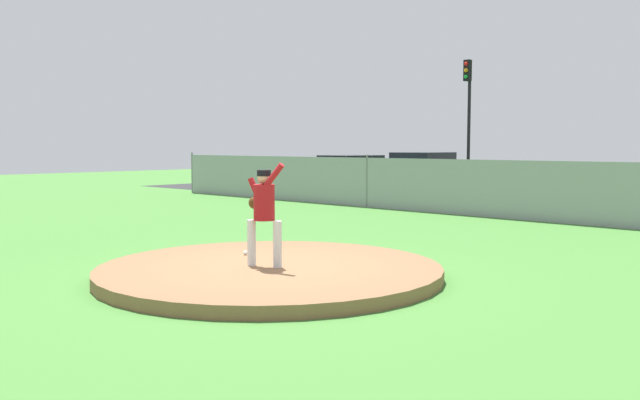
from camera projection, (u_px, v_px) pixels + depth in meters
name	position (u px, v px, depth m)	size (l,w,h in m)	color
ground_plane	(476.00, 238.00, 14.61)	(80.00, 80.00, 0.00)	#427A33
asphalt_strip	(622.00, 211.00, 20.71)	(44.00, 7.00, 0.01)	#2B2B2D
pitchers_mound	(270.00, 271.00, 10.30)	(5.26, 5.26, 0.18)	brown
pitcher_youth	(264.00, 207.00, 10.12)	(0.78, 0.32, 1.58)	silver
baseball	(245.00, 253.00, 11.25)	(0.07, 0.07, 0.07)	white
chainlink_fence	(558.00, 192.00, 17.42)	(32.35, 0.07, 1.71)	gray
parked_car_teal	(423.00, 176.00, 25.76)	(2.11, 4.14, 1.75)	#146066
parked_car_charcoal	(351.00, 175.00, 28.09)	(1.94, 4.27, 1.60)	#232328
traffic_cone_orange	(474.00, 201.00, 21.42)	(0.40, 0.40, 0.55)	orange
traffic_light_near	(468.00, 103.00, 28.99)	(0.28, 0.46, 5.67)	black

